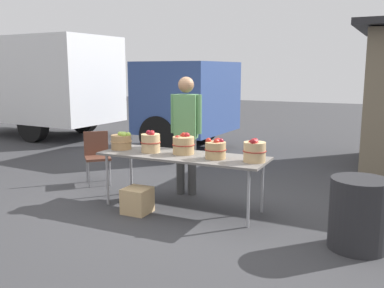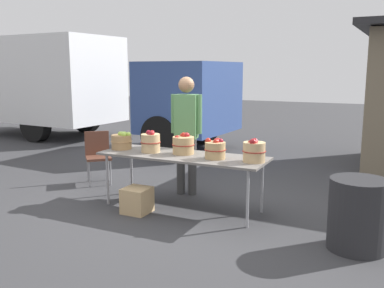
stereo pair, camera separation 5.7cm
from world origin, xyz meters
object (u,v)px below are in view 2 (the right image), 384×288
folding_chair (98,153)px  vendor_adult (186,126)px  produce_crate (137,200)px  market_table (182,158)px  apple_basket_red_0 (151,142)px  box_truck (74,84)px  apple_basket_red_2 (215,149)px  apple_basket_red_1 (183,145)px  trash_barrel (358,214)px  apple_basket_red_3 (254,151)px  apple_basket_green_0 (122,141)px

folding_chair → vendor_adult: bearing=-42.0°
produce_crate → folding_chair: bearing=144.8°
folding_chair → market_table: bearing=-60.9°
market_table → vendor_adult: bearing=111.8°
apple_basket_red_0 → box_truck: (-4.91, 4.09, 0.60)m
market_table → apple_basket_red_2: (0.49, -0.03, 0.16)m
apple_basket_red_2 → box_truck: 7.19m
apple_basket_red_0 → vendor_adult: vendor_adult is taller
market_table → apple_basket_red_1: 0.18m
apple_basket_red_0 → vendor_adult: (0.23, 0.65, 0.16)m
apple_basket_red_2 → trash_barrel: (1.78, -0.35, -0.49)m
apple_basket_red_0 → apple_basket_red_1: 0.47m
vendor_adult → apple_basket_red_1: bearing=99.4°
box_truck → produce_crate: box_truck is taller
market_table → apple_basket_red_3: (1.00, -0.00, 0.18)m
market_table → folding_chair: folding_chair is taller
apple_basket_green_0 → box_truck: bearing=137.4°
apple_basket_red_0 → market_table: bearing=2.7°
apple_basket_red_2 → produce_crate: (-0.95, -0.39, -0.70)m
apple_basket_red_0 → folding_chair: apple_basket_red_0 is taller
market_table → apple_basket_red_3: size_ratio=7.51×
folding_chair → produce_crate: bearing=-79.0°
apple_basket_red_3 → produce_crate: apple_basket_red_3 is taller
folding_chair → produce_crate: size_ratio=2.54×
apple_basket_red_0 → apple_basket_red_3: size_ratio=0.99×
box_truck → apple_basket_red_2: bearing=-31.4°
apple_basket_green_0 → apple_basket_red_1: 0.97m
market_table → folding_chair: size_ratio=2.67×
apple_basket_red_0 → trash_barrel: bearing=-7.4°
market_table → trash_barrel: trash_barrel is taller
vendor_adult → market_table: bearing=98.7°
apple_basket_red_3 → apple_basket_green_0: bearing=179.9°
apple_basket_red_3 → folding_chair: 2.97m
apple_basket_red_0 → box_truck: bearing=140.2°
market_table → vendor_adult: size_ratio=1.29×
apple_basket_red_0 → apple_basket_red_2: size_ratio=1.07×
vendor_adult → trash_barrel: 2.80m
apple_basket_red_0 → box_truck: size_ratio=0.04×
apple_basket_red_1 → trash_barrel: apple_basket_red_1 is taller
apple_basket_red_2 → apple_basket_red_0: bearing=179.7°
apple_basket_green_0 → apple_basket_red_2: apple_basket_red_2 is taller
apple_basket_red_3 → produce_crate: bearing=-164.0°
market_table → box_truck: 6.80m
box_truck → produce_crate: size_ratio=23.10×
apple_basket_green_0 → apple_basket_red_0: 0.50m
apple_basket_red_2 → box_truck: bearing=145.2°
apple_basket_red_2 → produce_crate: size_ratio=0.84×
trash_barrel → box_truck: bearing=149.9°
apple_basket_red_2 → apple_basket_red_3: size_ratio=0.93×
produce_crate → apple_basket_red_1: bearing=47.5°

